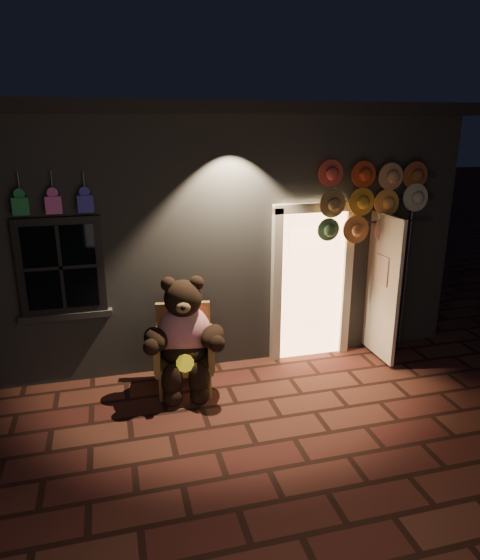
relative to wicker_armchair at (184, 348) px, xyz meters
name	(u,v)px	position (x,y,z in m)	size (l,w,h in m)	color
ground	(246,422)	(0.52, -1.01, -0.52)	(60.00, 60.00, 0.00)	brown
shop_building	(185,211)	(0.52, 2.97, 1.22)	(7.30, 5.95, 3.51)	slate
wicker_armchair	(184,348)	(0.00, 0.00, 0.00)	(0.80, 0.74, 1.04)	olive
teddy_bear	(184,337)	(-0.01, -0.13, 0.20)	(1.06, 0.88, 1.47)	red
hat_rack	(372,201)	(2.60, 0.26, 1.70)	(1.75, 0.22, 2.74)	#59595E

